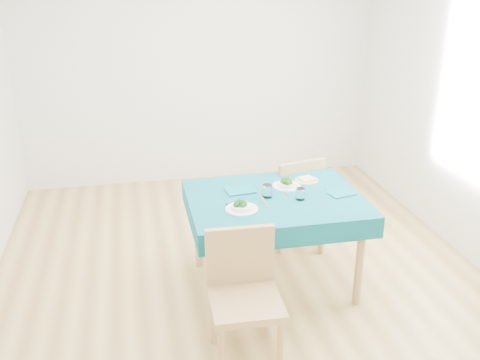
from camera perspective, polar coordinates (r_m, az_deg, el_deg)
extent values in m
cube|color=olive|center=(4.51, 0.00, -10.19)|extent=(4.00, 4.50, 0.02)
cube|color=silver|center=(6.12, -4.44, 12.13)|extent=(4.00, 0.02, 2.70)
cube|color=silver|center=(1.97, 13.82, -10.50)|extent=(4.00, 0.02, 2.70)
cube|color=#084D5B|center=(4.21, 3.65, -6.57)|extent=(1.31, 0.99, 0.76)
cube|color=#9E7B4A|center=(3.36, 0.61, -11.09)|extent=(0.46, 0.50, 1.12)
cube|color=#9E7B4A|center=(4.80, 5.31, -0.65)|extent=(0.53, 0.56, 1.10)
cube|color=silver|center=(3.85, -1.07, -3.08)|extent=(0.03, 0.18, 0.00)
cube|color=silver|center=(3.94, 2.71, -2.46)|extent=(0.02, 0.22, 0.00)
cube|color=silver|center=(4.16, 4.87, -1.16)|extent=(0.03, 0.16, 0.00)
cube|color=silver|center=(4.21, 9.40, -1.11)|extent=(0.04, 0.19, 0.00)
cube|color=#0C5665|center=(4.14, 0.04, -1.15)|extent=(0.24, 0.18, 0.01)
cube|color=#0C5665|center=(4.16, 10.73, -1.43)|extent=(0.21, 0.17, 0.01)
cylinder|color=white|center=(4.03, 2.93, -1.18)|extent=(0.08, 0.08, 0.10)
cylinder|color=white|center=(4.01, 6.45, -1.49)|extent=(0.07, 0.07, 0.09)
cylinder|color=#B0BC5B|center=(4.37, 7.13, -0.05)|extent=(0.19, 0.19, 0.01)
cube|color=beige|center=(4.37, 7.14, 0.11)|extent=(0.13, 0.13, 0.02)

